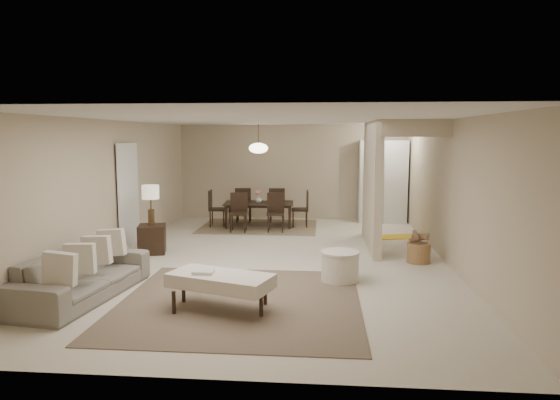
# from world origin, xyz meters

# --- Properties ---
(floor) EXTENTS (9.00, 9.00, 0.00)m
(floor) POSITION_xyz_m (0.00, 0.00, 0.00)
(floor) COLOR beige
(floor) RESTS_ON ground
(ceiling) EXTENTS (9.00, 9.00, 0.00)m
(ceiling) POSITION_xyz_m (0.00, 0.00, 2.50)
(ceiling) COLOR white
(ceiling) RESTS_ON back_wall
(back_wall) EXTENTS (6.00, 0.00, 6.00)m
(back_wall) POSITION_xyz_m (0.00, 4.50, 1.25)
(back_wall) COLOR #C3B194
(back_wall) RESTS_ON floor
(left_wall) EXTENTS (0.00, 9.00, 9.00)m
(left_wall) POSITION_xyz_m (-3.00, 0.00, 1.25)
(left_wall) COLOR #C3B194
(left_wall) RESTS_ON floor
(right_wall) EXTENTS (0.00, 9.00, 9.00)m
(right_wall) POSITION_xyz_m (3.00, 0.00, 1.25)
(right_wall) COLOR #C3B194
(right_wall) RESTS_ON floor
(partition) EXTENTS (0.15, 2.50, 2.50)m
(partition) POSITION_xyz_m (1.80, 1.25, 1.25)
(partition) COLOR #C3B194
(partition) RESTS_ON floor
(doorway) EXTENTS (0.04, 0.90, 2.04)m
(doorway) POSITION_xyz_m (-2.97, 0.60, 1.02)
(doorway) COLOR black
(doorway) RESTS_ON floor
(pantry_cabinet) EXTENTS (1.20, 0.55, 2.10)m
(pantry_cabinet) POSITION_xyz_m (2.35, 4.15, 1.05)
(pantry_cabinet) COLOR silver
(pantry_cabinet) RESTS_ON floor
(flush_light) EXTENTS (0.44, 0.44, 0.05)m
(flush_light) POSITION_xyz_m (2.30, 3.20, 2.46)
(flush_light) COLOR white
(flush_light) RESTS_ON ceiling
(living_rug) EXTENTS (3.20, 3.20, 0.01)m
(living_rug) POSITION_xyz_m (-0.27, -2.36, 0.01)
(living_rug) COLOR brown
(living_rug) RESTS_ON floor
(sofa) EXTENTS (2.32, 1.15, 0.65)m
(sofa) POSITION_xyz_m (-2.45, -2.36, 0.32)
(sofa) COLOR gray
(sofa) RESTS_ON floor
(ottoman_bench) EXTENTS (1.45, 1.00, 0.47)m
(ottoman_bench) POSITION_xyz_m (-0.47, -2.66, 0.38)
(ottoman_bench) COLOR beige
(ottoman_bench) RESTS_ON living_rug
(side_table) EXTENTS (0.60, 0.60, 0.54)m
(side_table) POSITION_xyz_m (-2.40, 0.29, 0.27)
(side_table) COLOR black
(side_table) RESTS_ON floor
(table_lamp) EXTENTS (0.32, 0.32, 0.76)m
(table_lamp) POSITION_xyz_m (-2.40, 0.29, 1.10)
(table_lamp) COLOR #4D3721
(table_lamp) RESTS_ON side_table
(round_pouf) EXTENTS (0.59, 0.59, 0.46)m
(round_pouf) POSITION_xyz_m (1.10, -1.25, 0.23)
(round_pouf) COLOR beige
(round_pouf) RESTS_ON floor
(wicker_basket) EXTENTS (0.46, 0.46, 0.35)m
(wicker_basket) POSITION_xyz_m (2.52, 0.00, 0.17)
(wicker_basket) COLOR brown
(wicker_basket) RESTS_ON floor
(dining_rug) EXTENTS (2.80, 2.10, 0.01)m
(dining_rug) POSITION_xyz_m (-0.73, 3.20, 0.01)
(dining_rug) COLOR #7E694E
(dining_rug) RESTS_ON floor
(dining_table) EXTENTS (1.74, 1.05, 0.59)m
(dining_table) POSITION_xyz_m (-0.73, 3.20, 0.30)
(dining_table) COLOR black
(dining_table) RESTS_ON dining_rug
(dining_chairs) EXTENTS (2.43, 1.82, 0.90)m
(dining_chairs) POSITION_xyz_m (-0.73, 3.20, 0.45)
(dining_chairs) COLOR black
(dining_chairs) RESTS_ON dining_rug
(vase) EXTENTS (0.20, 0.20, 0.17)m
(vase) POSITION_xyz_m (-0.73, 3.20, 0.68)
(vase) COLOR white
(vase) RESTS_ON dining_table
(yellow_mat) EXTENTS (0.96, 0.71, 0.01)m
(yellow_mat) POSITION_xyz_m (2.46, 2.22, 0.01)
(yellow_mat) COLOR gold
(yellow_mat) RESTS_ON floor
(pendant_light) EXTENTS (0.46, 0.46, 0.71)m
(pendant_light) POSITION_xyz_m (-0.73, 3.20, 1.92)
(pendant_light) COLOR #4D3721
(pendant_light) RESTS_ON ceiling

